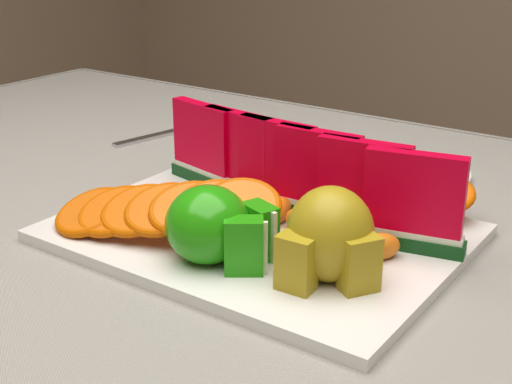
% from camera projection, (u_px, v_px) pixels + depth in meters
% --- Properties ---
extents(table, '(1.40, 0.90, 0.75)m').
position_uv_depth(table, '(207.00, 307.00, 0.82)').
color(table, brown).
rests_on(table, ground).
extents(tablecloth, '(1.53, 1.03, 0.20)m').
position_uv_depth(tablecloth, '(206.00, 258.00, 0.79)').
color(tablecloth, gray).
rests_on(tablecloth, table).
extents(platter, '(0.40, 0.30, 0.01)m').
position_uv_depth(platter, '(260.00, 233.00, 0.74)').
color(platter, silver).
rests_on(platter, tablecloth).
extents(apple_cluster, '(0.11, 0.09, 0.07)m').
position_uv_depth(apple_cluster, '(215.00, 227.00, 0.66)').
color(apple_cluster, '#1D7E17').
rests_on(apple_cluster, platter).
extents(pear_cluster, '(0.10, 0.10, 0.09)m').
position_uv_depth(pear_cluster, '(330.00, 238.00, 0.62)').
color(pear_cluster, '#A46E18').
rests_on(pear_cluster, platter).
extents(side_plate, '(0.19, 0.19, 0.01)m').
position_uv_depth(side_plate, '(399.00, 173.00, 0.92)').
color(side_plate, silver).
rests_on(side_plate, tablecloth).
extents(fork, '(0.05, 0.19, 0.00)m').
position_uv_depth(fork, '(166.00, 133.00, 1.10)').
color(fork, silver).
rests_on(fork, tablecloth).
extents(watermelon_row, '(0.39, 0.07, 0.10)m').
position_uv_depth(watermelon_row, '(296.00, 172.00, 0.76)').
color(watermelon_row, '#0E380D').
rests_on(watermelon_row, platter).
extents(orange_fan_front, '(0.26, 0.15, 0.06)m').
position_uv_depth(orange_fan_front, '(163.00, 209.00, 0.71)').
color(orange_fan_front, '#CA3C0B').
rests_on(orange_fan_front, platter).
extents(orange_fan_back, '(0.32, 0.10, 0.04)m').
position_uv_depth(orange_fan_back, '(341.00, 177.00, 0.82)').
color(orange_fan_back, '#CA3C0B').
rests_on(orange_fan_back, platter).
extents(tangerine_segments, '(0.26, 0.07, 0.03)m').
position_uv_depth(tangerine_segments, '(288.00, 218.00, 0.73)').
color(tangerine_segments, orange).
rests_on(tangerine_segments, platter).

